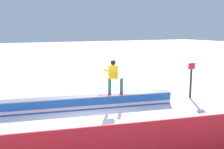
% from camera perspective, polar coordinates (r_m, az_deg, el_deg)
% --- Properties ---
extents(ground_plane, '(120.00, 120.00, 0.00)m').
position_cam_1_polar(ground_plane, '(11.11, -5.47, -7.56)').
color(ground_plane, white).
extents(grind_box, '(7.52, 2.11, 0.56)m').
position_cam_1_polar(grind_box, '(11.04, -5.49, -6.31)').
color(grind_box, blue).
rests_on(grind_box, ground_plane).
extents(snowboarder, '(1.56, 0.74, 1.51)m').
position_cam_1_polar(snowboarder, '(11.02, 0.39, -0.28)').
color(snowboarder, '#C81A88').
rests_on(snowboarder, grind_box).
extents(safety_fence, '(11.25, 2.44, 1.05)m').
position_cam_1_polar(safety_fence, '(6.92, 9.52, -14.19)').
color(safety_fence, red).
rests_on(safety_fence, ground_plane).
extents(trail_marker, '(0.40, 0.10, 1.75)m').
position_cam_1_polar(trail_marker, '(13.09, 17.28, -1.03)').
color(trail_marker, '#262628').
rests_on(trail_marker, ground_plane).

